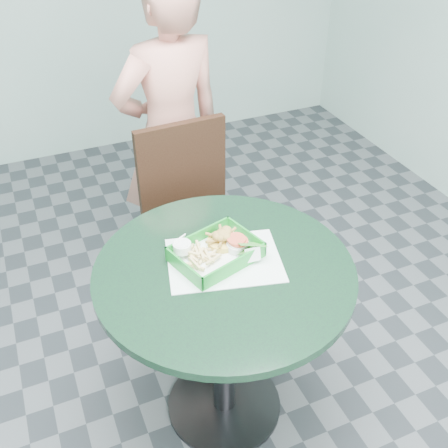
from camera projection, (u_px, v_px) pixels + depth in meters
name	position (u px, v px, depth m)	size (l,w,h in m)	color
floor	(224.00, 405.00, 2.21)	(4.00, 5.00, 0.02)	#303335
cafe_table	(224.00, 308.00, 1.87)	(0.88, 0.88, 0.75)	#2D2D30
dining_chair	(191.00, 211.00, 2.44)	(0.43, 0.43, 0.93)	#3A1D12
diner_person	(171.00, 131.00, 2.49)	(0.59, 0.38, 1.61)	tan
placemat	(224.00, 264.00, 1.80)	(0.38, 0.29, 0.00)	white
food_basket	(216.00, 259.00, 1.79)	(0.28, 0.20, 0.06)	#148927
crab_sandwich	(227.00, 243.00, 1.82)	(0.11, 0.11, 0.07)	gold
fries_pile	(199.00, 255.00, 1.78)	(0.10, 0.11, 0.04)	#DFC278
sauce_ramekin	(185.00, 245.00, 1.80)	(0.06, 0.06, 0.04)	white
garnish_cup	(243.00, 253.00, 1.78)	(0.12, 0.11, 0.05)	white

